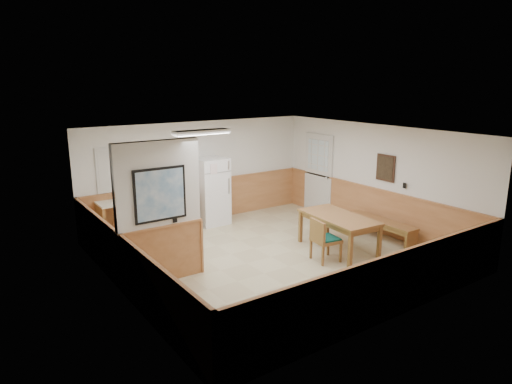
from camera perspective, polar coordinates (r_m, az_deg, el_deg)
ground at (r=9.29m, az=1.87°, el=-8.10°), size 6.00×6.00×0.00m
ceiling at (r=8.67m, az=2.00°, el=7.41°), size 6.00×6.00×0.02m
back_wall at (r=11.38m, az=-7.12°, el=2.49°), size 6.00×0.02×2.50m
right_wall at (r=10.91m, az=14.69°, el=1.64°), size 0.02×6.00×2.50m
left_wall at (r=7.57m, az=-16.68°, el=-3.82°), size 0.02×6.00×2.50m
wainscot_back at (r=11.54m, az=-6.96°, el=-1.18°), size 6.00×0.04×1.00m
wainscot_right at (r=11.07m, az=14.38°, el=-2.16°), size 0.04×6.00×1.00m
wainscot_left at (r=7.82m, az=-16.16°, el=-9.04°), size 0.04×6.00×1.00m
partition_wall at (r=7.99m, az=-12.01°, el=-2.73°), size 1.50×0.20×2.50m
kitchen_counter at (r=10.79m, az=-11.89°, el=-2.65°), size 2.20×0.61×1.00m
exterior_door at (r=12.22m, az=7.79°, el=2.29°), size 0.07×1.02×2.15m
kitchen_window at (r=10.52m, az=-17.28°, el=2.70°), size 0.80×0.04×1.00m
wall_painting at (r=10.64m, az=15.88°, el=2.91°), size 0.04×0.50×0.60m
fluorescent_fixture at (r=9.34m, az=-6.81°, el=7.45°), size 1.20×0.30×0.09m
refrigerator at (r=11.21m, az=-5.61°, el=0.11°), size 0.73×0.72×1.64m
dining_table at (r=9.57m, az=10.27°, el=-3.48°), size 1.00×1.80×0.75m
dining_bench at (r=10.53m, az=15.38°, el=-3.92°), size 0.41×1.74×0.45m
dining_chair at (r=9.00m, az=8.28°, el=-5.62°), size 0.72×0.54×0.85m
fire_extinguisher at (r=10.86m, az=-9.26°, el=0.88°), size 0.12×0.12×0.38m
soap_bottle at (r=10.39m, az=-16.69°, el=-0.48°), size 0.07×0.07×0.21m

